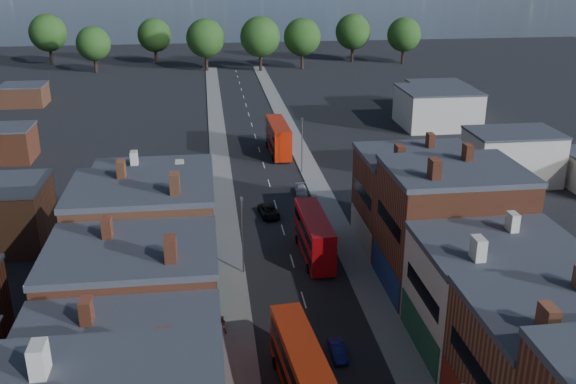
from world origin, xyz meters
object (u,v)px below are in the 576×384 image
object	(u,v)px
bus_1	(314,235)
ped_1	(222,325)
car_2	(269,211)
bus_0	(301,366)
bus_2	(278,137)
car_1	(338,350)
car_3	(301,191)

from	to	relation	value
bus_1	ped_1	bearing A→B (deg)	-128.08
car_2	ped_1	size ratio (longest dim) A/B	2.71
bus_0	bus_1	size ratio (longest dim) A/B	0.98
ped_1	bus_2	bearing A→B (deg)	-119.77
bus_0	car_2	size ratio (longest dim) A/B	2.34
car_1	car_3	bearing A→B (deg)	85.90
bus_0	car_3	world-z (taller)	bus_0
bus_2	car_1	world-z (taller)	bus_2
bus_0	car_3	xyz separation A→B (m)	(6.06, 40.39, -1.91)
car_2	ped_1	bearing A→B (deg)	-111.04
bus_0	ped_1	size ratio (longest dim) A/B	6.33
car_1	bus_1	bearing A→B (deg)	86.34
car_2	car_3	bearing A→B (deg)	47.39
car_1	car_3	xyz separation A→B (m)	(2.44, 36.18, -0.00)
car_1	car_3	world-z (taller)	car_1
car_1	ped_1	distance (m)	10.00
car_1	ped_1	size ratio (longest dim) A/B	1.92
car_1	ped_1	world-z (taller)	ped_1
bus_0	car_1	size ratio (longest dim) A/B	3.29
bus_1	ped_1	size ratio (longest dim) A/B	6.47
bus_0	bus_2	distance (m)	59.01
bus_1	ped_1	xyz separation A→B (m)	(-10.12, -13.55, -1.56)
bus_2	car_1	xyz separation A→B (m)	(-1.49, -54.58, -2.18)
bus_1	car_2	size ratio (longest dim) A/B	2.39
car_2	car_3	size ratio (longest dim) A/B	1.25
bus_0	bus_1	world-z (taller)	bus_1
bus_1	bus_2	distance (m)	36.83
bus_2	car_2	size ratio (longest dim) A/B	2.57
bus_0	ped_1	distance (m)	10.13
bus_2	ped_1	size ratio (longest dim) A/B	6.96
car_2	car_3	xyz separation A→B (m)	(5.00, 6.86, -0.10)
bus_1	car_2	xyz separation A→B (m)	(-3.62, 11.56, -1.89)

